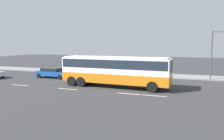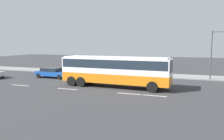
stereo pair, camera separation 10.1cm
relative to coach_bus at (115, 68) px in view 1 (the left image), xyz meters
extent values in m
plane|color=#333335|center=(-0.59, 0.48, -2.08)|extent=(120.00, 120.00, 0.00)
cube|color=gray|center=(-0.59, 10.21, -2.00)|extent=(80.00, 4.00, 0.15)
cube|color=white|center=(-10.59, -2.73, -2.07)|extent=(2.40, 0.16, 0.01)
cube|color=white|center=(-4.36, -2.73, -2.07)|extent=(2.40, 0.16, 0.01)
cube|color=white|center=(2.39, -2.73, -2.07)|extent=(2.40, 0.16, 0.01)
cube|color=white|center=(4.68, -2.73, -2.07)|extent=(2.40, 0.16, 0.01)
cube|color=orange|center=(0.01, 0.00, -1.02)|extent=(12.05, 3.09, 1.00)
cube|color=silver|center=(0.01, 0.00, 0.31)|extent=(12.05, 3.09, 1.66)
cube|color=#1E2833|center=(0.01, 0.00, 0.53)|extent=(11.81, 3.11, 0.92)
cube|color=#1E2833|center=(5.92, -0.25, 0.39)|extent=(0.22, 2.38, 1.33)
cube|color=silver|center=(0.01, 0.00, 1.20)|extent=(11.56, 2.91, 0.12)
cylinder|color=black|center=(4.43, 1.06, -1.53)|extent=(1.11, 0.35, 1.10)
cylinder|color=black|center=(4.32, -1.43, -1.53)|extent=(1.11, 0.35, 1.10)
cylinder|color=black|center=(-3.51, 1.39, -1.53)|extent=(1.11, 0.35, 1.10)
cylinder|color=black|center=(-3.62, -1.09, -1.53)|extent=(1.11, 0.35, 1.10)
cylinder|color=black|center=(-4.71, 1.44, -1.53)|extent=(1.11, 0.35, 1.10)
cylinder|color=black|center=(-4.82, -1.04, -1.53)|extent=(1.11, 0.35, 1.10)
cube|color=#194799|center=(-10.40, 3.38, -1.45)|extent=(4.79, 1.92, 0.61)
cube|color=black|center=(-10.59, 3.38, -0.92)|extent=(2.66, 1.70, 0.45)
cylinder|color=black|center=(-8.65, 4.14, -1.76)|extent=(0.65, 0.22, 0.64)
cylinder|color=black|center=(-8.72, 2.48, -1.76)|extent=(0.65, 0.22, 0.64)
cylinder|color=black|center=(-12.08, 4.27, -1.76)|extent=(0.65, 0.22, 0.64)
cylinder|color=black|center=(-12.15, 2.61, -1.76)|extent=(0.65, 0.22, 0.64)
cylinder|color=black|center=(-16.98, 0.91, -1.76)|extent=(0.65, 0.23, 0.64)
cylinder|color=brown|center=(-4.37, 10.16, -1.51)|extent=(0.14, 0.14, 0.83)
cylinder|color=brown|center=(-4.22, 10.10, -1.51)|extent=(0.14, 0.14, 0.83)
cylinder|color=gold|center=(-4.29, 10.13, -0.78)|extent=(0.32, 0.32, 0.62)
sphere|color=brown|center=(-4.29, 10.13, -0.36)|extent=(0.23, 0.23, 0.23)
cylinder|color=#47474C|center=(10.16, 8.46, 1.20)|extent=(0.16, 0.16, 6.24)
cylinder|color=#47474C|center=(11.03, 8.46, 4.17)|extent=(1.73, 0.10, 0.10)
camera|label=1|loc=(7.97, -22.90, 2.66)|focal=35.90mm
camera|label=2|loc=(7.87, -22.93, 2.66)|focal=35.90mm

